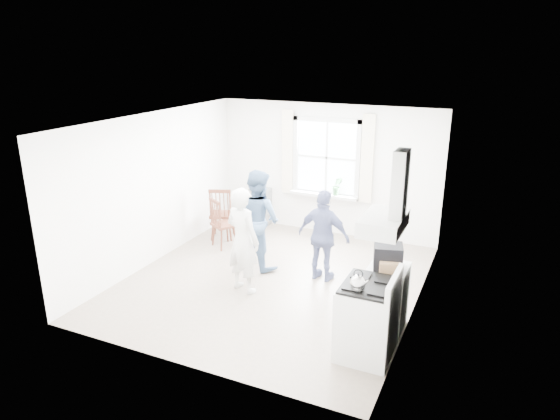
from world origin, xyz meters
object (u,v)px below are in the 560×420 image
Objects in this scene: gas_stove at (368,319)px; stereo_stack at (388,257)px; low_cabinet at (386,297)px; windsor_chair_a at (221,208)px; person_right at (324,236)px; windsor_chair_b at (219,218)px; person_mid at (258,219)px; person_left at (243,240)px.

stereo_stack reaches higher than gas_stove.
windsor_chair_a is (-3.67, 1.87, 0.19)m from low_cabinet.
windsor_chair_a is 0.70× the size of person_right.
gas_stove is 1.06× the size of windsor_chair_a.
low_cabinet is 0.61m from stereo_stack.
windsor_chair_b is 1.15m from person_mid.
gas_stove is at bearing 165.11° from person_mid.
stereo_stack is at bearing -169.37° from person_left.
person_mid reaches higher than person_left.
stereo_stack is at bearing 176.81° from person_mid.
person_mid is at bearing -61.20° from person_left.
stereo_stack is 3.86m from windsor_chair_b.
person_mid reaches higher than stereo_stack.
windsor_chair_b is 0.64× the size of person_right.
windsor_chair_a is 0.62× the size of person_mid.
person_right reaches higher than low_cabinet.
low_cabinet is at bearing -167.81° from person_left.
person_left is at bearing -47.10° from windsor_chair_b.
gas_stove is at bearing 174.82° from person_left.
person_left is 1.32m from person_right.
windsor_chair_a is (-3.61, 2.57, 0.16)m from gas_stove.
windsor_chair_b is (-3.50, 1.50, 0.14)m from low_cabinet.
person_right is (-1.26, 1.10, -0.31)m from stereo_stack.
person_mid is (1.21, -0.79, 0.21)m from windsor_chair_a.
low_cabinet is (0.07, 0.70, -0.03)m from gas_stove.
windsor_chair_a is at bearing 114.94° from windsor_chair_b.
low_cabinet is 2.30m from person_left.
gas_stove is 0.70m from low_cabinet.
stereo_stack reaches higher than windsor_chair_b.
person_left reaches higher than stereo_stack.
windsor_chair_a is at bearing 152.20° from stereo_stack.
person_mid is at bearing -22.03° from windsor_chair_b.
windsor_chair_a is at bearing 144.50° from gas_stove.
person_right is at bearing 139.00° from stereo_stack.
person_mid reaches higher than gas_stove.
person_mid reaches higher than person_right.
person_left is 1.10× the size of person_right.
low_cabinet is at bearing -26.99° from windsor_chair_a.
stereo_stack is 0.29× the size of person_right.
person_right is at bearing -11.77° from windsor_chair_b.
person_mid is at bearing 143.38° from gas_stove.
person_mid is at bearing 155.08° from stereo_stack.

